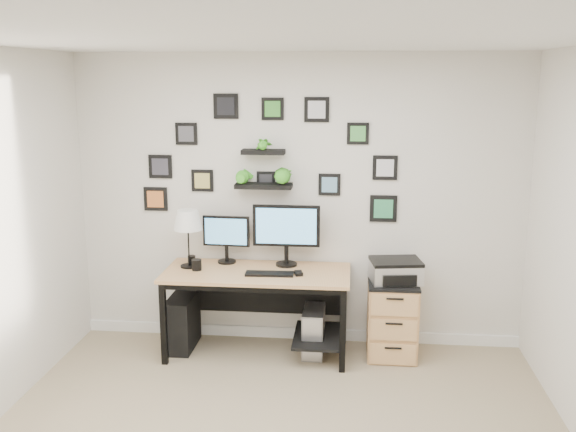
# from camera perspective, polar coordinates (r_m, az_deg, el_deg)

# --- Properties ---
(room) EXTENTS (4.00, 4.00, 4.00)m
(room) POSITION_cam_1_polar(r_m,az_deg,el_deg) (6.07, 0.88, -10.36)
(room) COLOR tan
(room) RESTS_ON ground
(desk) EXTENTS (1.60, 0.70, 0.75)m
(desk) POSITION_cam_1_polar(r_m,az_deg,el_deg) (5.61, -2.36, -6.05)
(desk) COLOR tan
(desk) RESTS_ON ground
(monitor_left) EXTENTS (0.42, 0.17, 0.43)m
(monitor_left) POSITION_cam_1_polar(r_m,az_deg,el_deg) (5.74, -5.51, -1.75)
(monitor_left) COLOR black
(monitor_left) RESTS_ON desk
(monitor_right) EXTENTS (0.59, 0.19, 0.55)m
(monitor_right) POSITION_cam_1_polar(r_m,az_deg,el_deg) (5.61, -0.15, -1.25)
(monitor_right) COLOR black
(monitor_right) RESTS_ON desk
(keyboard) EXTENTS (0.41, 0.14, 0.02)m
(keyboard) POSITION_cam_1_polar(r_m,az_deg,el_deg) (5.44, -1.66, -5.16)
(keyboard) COLOR black
(keyboard) RESTS_ON desk
(mouse) EXTENTS (0.09, 0.11, 0.03)m
(mouse) POSITION_cam_1_polar(r_m,az_deg,el_deg) (5.43, 0.94, -5.11)
(mouse) COLOR black
(mouse) RESTS_ON desk
(table_lamp) EXTENTS (0.25, 0.25, 0.51)m
(table_lamp) POSITION_cam_1_polar(r_m,az_deg,el_deg) (5.63, -8.90, -0.47)
(table_lamp) COLOR black
(table_lamp) RESTS_ON desk
(mug) EXTENTS (0.08, 0.08, 0.10)m
(mug) POSITION_cam_1_polar(r_m,az_deg,el_deg) (5.61, -8.13, -4.32)
(mug) COLOR black
(mug) RESTS_ON desk
(pen_cup) EXTENTS (0.07, 0.07, 0.09)m
(pen_cup) POSITION_cam_1_polar(r_m,az_deg,el_deg) (5.76, -8.56, -3.93)
(pen_cup) COLOR black
(pen_cup) RESTS_ON desk
(pc_tower_black) EXTENTS (0.21, 0.48, 0.48)m
(pc_tower_black) POSITION_cam_1_polar(r_m,az_deg,el_deg) (5.90, -9.34, -9.26)
(pc_tower_black) COLOR black
(pc_tower_black) RESTS_ON ground
(pc_tower_grey) EXTENTS (0.18, 0.41, 0.41)m
(pc_tower_grey) POSITION_cam_1_polar(r_m,az_deg,el_deg) (5.72, 2.29, -10.20)
(pc_tower_grey) COLOR gray
(pc_tower_grey) RESTS_ON ground
(file_cabinet) EXTENTS (0.43, 0.53, 0.67)m
(file_cabinet) POSITION_cam_1_polar(r_m,az_deg,el_deg) (5.72, 9.23, -8.92)
(file_cabinet) COLOR tan
(file_cabinet) RESTS_ON ground
(printer) EXTENTS (0.46, 0.39, 0.19)m
(printer) POSITION_cam_1_polar(r_m,az_deg,el_deg) (5.57, 9.55, -4.81)
(printer) COLOR silver
(printer) RESTS_ON file_cabinet
(wall_decor) EXTENTS (2.29, 0.18, 1.11)m
(wall_decor) POSITION_cam_1_polar(r_m,az_deg,el_deg) (5.63, -1.90, 4.80)
(wall_decor) COLOR black
(wall_decor) RESTS_ON ground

